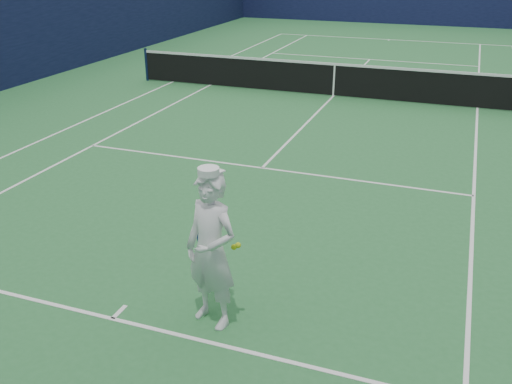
# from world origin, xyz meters

# --- Properties ---
(ground) EXTENTS (80.00, 80.00, 0.00)m
(ground) POSITION_xyz_m (0.00, 0.00, 0.00)
(ground) COLOR #286B35
(ground) RESTS_ON ground
(court_markings) EXTENTS (11.03, 23.83, 0.01)m
(court_markings) POSITION_xyz_m (0.00, 0.00, 0.00)
(court_markings) COLOR white
(court_markings) RESTS_ON ground
(windscreen_fence) EXTENTS (20.12, 36.12, 4.00)m
(windscreen_fence) POSITION_xyz_m (0.00, 0.00, 2.00)
(windscreen_fence) COLOR #0F1338
(windscreen_fence) RESTS_ON ground
(tennis_net) EXTENTS (12.88, 0.09, 1.07)m
(tennis_net) POSITION_xyz_m (0.00, 0.00, 0.55)
(tennis_net) COLOR #141E4C
(tennis_net) RESTS_ON ground
(tennis_player) EXTENTS (0.82, 0.70, 2.01)m
(tennis_player) POSITION_xyz_m (1.18, -11.48, 0.98)
(tennis_player) COLOR white
(tennis_player) RESTS_ON ground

